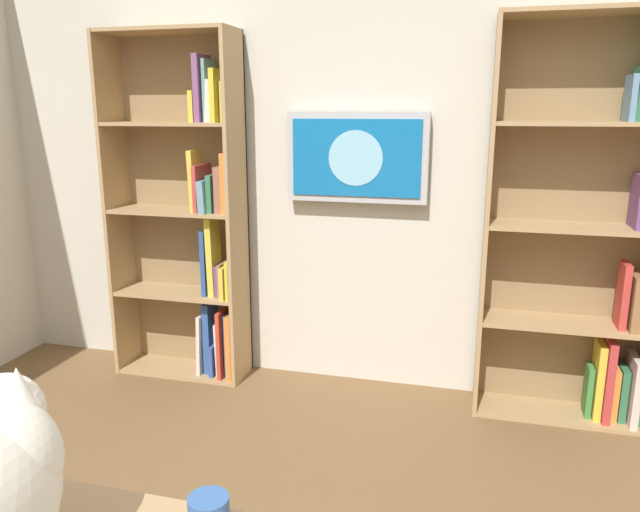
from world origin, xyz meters
name	(u,v)px	position (x,y,z in m)	size (l,w,h in m)	color
wall_back	(367,147)	(0.00, -2.23, 1.35)	(4.52, 0.06, 2.70)	beige
bookshelf_left	(597,235)	(-1.17, -2.06, 0.95)	(0.85, 0.28, 1.99)	tan
bookshelf_right	(193,219)	(0.97, -2.06, 0.94)	(0.77, 0.28, 1.97)	tan
wall_mounted_tv	(357,158)	(0.04, -2.15, 1.30)	(0.76, 0.07, 0.48)	#B7B7BC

